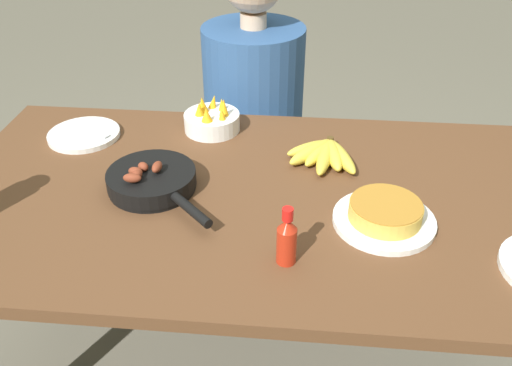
% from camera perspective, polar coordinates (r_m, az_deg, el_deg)
% --- Properties ---
extents(ground_plane, '(14.00, 14.00, 0.00)m').
position_cam_1_polar(ground_plane, '(1.91, 0.00, -18.69)').
color(ground_plane, '#666051').
extents(dining_table, '(1.66, 0.90, 0.70)m').
position_cam_1_polar(dining_table, '(1.47, 0.00, -3.84)').
color(dining_table, brown).
rests_on(dining_table, ground_plane).
extents(banana_bunch, '(0.21, 0.21, 0.04)m').
position_cam_1_polar(banana_bunch, '(1.56, 7.23, 3.08)').
color(banana_bunch, gold).
rests_on(banana_bunch, dining_table).
extents(skillet, '(0.31, 0.31, 0.08)m').
position_cam_1_polar(skillet, '(1.44, -10.85, 0.27)').
color(skillet, black).
rests_on(skillet, dining_table).
extents(frittata_plate_center, '(0.25, 0.25, 0.06)m').
position_cam_1_polar(frittata_plate_center, '(1.33, 13.40, -3.30)').
color(frittata_plate_center, white).
rests_on(frittata_plate_center, dining_table).
extents(empty_plate_near_front, '(0.22, 0.22, 0.02)m').
position_cam_1_polar(empty_plate_near_front, '(1.75, -17.65, 4.89)').
color(empty_plate_near_front, white).
rests_on(empty_plate_near_front, dining_table).
extents(fruit_bowl_mango, '(0.17, 0.17, 0.11)m').
position_cam_1_polar(fruit_bowl_mango, '(1.70, -4.67, 6.66)').
color(fruit_bowl_mango, white).
rests_on(fruit_bowl_mango, dining_table).
extents(hot_sauce_bottle, '(0.04, 0.04, 0.14)m').
position_cam_1_polar(hot_sauce_bottle, '(1.17, 3.25, -5.90)').
color(hot_sauce_bottle, '#B72814').
rests_on(hot_sauce_bottle, dining_table).
extents(person_figure, '(0.40, 0.40, 1.18)m').
position_cam_1_polar(person_figure, '(2.12, -0.25, 4.45)').
color(person_figure, black).
rests_on(person_figure, ground_plane).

